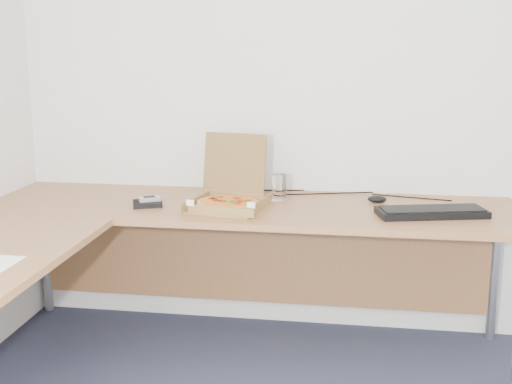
% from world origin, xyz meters
% --- Properties ---
extents(room_shell, '(3.50, 3.50, 2.50)m').
position_xyz_m(room_shell, '(0.00, 0.00, 1.25)').
color(room_shell, silver).
rests_on(room_shell, ground).
extents(desk, '(2.50, 2.20, 0.73)m').
position_xyz_m(desk, '(-0.82, 0.97, 0.70)').
color(desk, '#98633A').
rests_on(desk, ground).
extents(pizza_box, '(0.32, 0.37, 0.32)m').
position_xyz_m(pizza_box, '(-0.59, 1.33, 0.77)').
color(pizza_box, olive).
rests_on(pizza_box, desk).
extents(drinking_glass, '(0.07, 0.07, 0.13)m').
position_xyz_m(drinking_glass, '(-0.37, 1.52, 0.79)').
color(drinking_glass, silver).
rests_on(drinking_glass, desk).
extents(keyboard, '(0.51, 0.28, 0.03)m').
position_xyz_m(keyboard, '(0.33, 1.32, 0.74)').
color(keyboard, black).
rests_on(keyboard, desk).
extents(mouse, '(0.10, 0.07, 0.03)m').
position_xyz_m(mouse, '(0.10, 1.54, 0.75)').
color(mouse, black).
rests_on(mouse, desk).
extents(wallet, '(0.16, 0.15, 0.02)m').
position_xyz_m(wallet, '(-0.97, 1.30, 0.74)').
color(wallet, black).
rests_on(wallet, desk).
extents(phone, '(0.11, 0.09, 0.02)m').
position_xyz_m(phone, '(-0.96, 1.31, 0.76)').
color(phone, '#B2B5BA').
rests_on(phone, wallet).
extents(cable_bundle, '(0.58, 0.12, 0.01)m').
position_xyz_m(cable_bundle, '(-0.17, 1.68, 0.73)').
color(cable_bundle, black).
rests_on(cable_bundle, desk).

